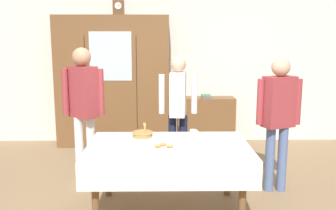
% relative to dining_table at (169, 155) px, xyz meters
% --- Properties ---
extents(ground_plane, '(12.00, 12.00, 0.00)m').
position_rel_dining_table_xyz_m(ground_plane, '(0.00, 0.24, -0.64)').
color(ground_plane, '#846B4C').
rests_on(ground_plane, ground).
extents(back_wall, '(6.40, 0.10, 2.70)m').
position_rel_dining_table_xyz_m(back_wall, '(0.00, 2.89, 0.71)').
color(back_wall, silver).
rests_on(back_wall, ground).
extents(dining_table, '(1.68, 1.10, 0.73)m').
position_rel_dining_table_xyz_m(dining_table, '(0.00, 0.00, 0.00)').
color(dining_table, brown).
rests_on(dining_table, ground).
extents(wall_cabinet, '(1.88, 0.46, 2.19)m').
position_rel_dining_table_xyz_m(wall_cabinet, '(-0.90, 2.59, 0.46)').
color(wall_cabinet, brown).
rests_on(wall_cabinet, ground).
extents(mantel_clock, '(0.18, 0.11, 0.24)m').
position_rel_dining_table_xyz_m(mantel_clock, '(-0.78, 2.59, 1.67)').
color(mantel_clock, brown).
rests_on(mantel_clock, wall_cabinet).
extents(bookshelf_low, '(0.99, 0.35, 0.81)m').
position_rel_dining_table_xyz_m(bookshelf_low, '(0.69, 2.64, -0.23)').
color(bookshelf_low, brown).
rests_on(bookshelf_low, ground).
extents(book_stack, '(0.16, 0.23, 0.05)m').
position_rel_dining_table_xyz_m(book_stack, '(0.69, 2.64, 0.20)').
color(book_stack, '#664C7A').
rests_on(book_stack, bookshelf_low).
extents(tea_cup_near_left, '(0.13, 0.13, 0.06)m').
position_rel_dining_table_xyz_m(tea_cup_near_left, '(0.29, 0.44, 0.12)').
color(tea_cup_near_left, white).
rests_on(tea_cup_near_left, dining_table).
extents(tea_cup_front_edge, '(0.13, 0.13, 0.06)m').
position_rel_dining_table_xyz_m(tea_cup_front_edge, '(-0.65, 0.22, 0.12)').
color(tea_cup_front_edge, white).
rests_on(tea_cup_front_edge, dining_table).
extents(tea_cup_back_edge, '(0.13, 0.13, 0.06)m').
position_rel_dining_table_xyz_m(tea_cup_back_edge, '(0.08, 0.14, 0.12)').
color(tea_cup_back_edge, white).
rests_on(tea_cup_back_edge, dining_table).
extents(tea_cup_near_right, '(0.13, 0.13, 0.06)m').
position_rel_dining_table_xyz_m(tea_cup_near_right, '(0.44, 0.22, 0.12)').
color(tea_cup_near_right, white).
rests_on(tea_cup_near_right, dining_table).
extents(tea_cup_far_left, '(0.13, 0.13, 0.06)m').
position_rel_dining_table_xyz_m(tea_cup_far_left, '(-0.63, 0.04, 0.12)').
color(tea_cup_far_left, silver).
rests_on(tea_cup_far_left, dining_table).
extents(bread_basket, '(0.24, 0.24, 0.16)m').
position_rel_dining_table_xyz_m(bread_basket, '(-0.29, 0.36, 0.13)').
color(bread_basket, '#9E7542').
rests_on(bread_basket, dining_table).
extents(pastry_plate, '(0.28, 0.28, 0.05)m').
position_rel_dining_table_xyz_m(pastry_plate, '(-0.05, -0.09, 0.10)').
color(pastry_plate, white).
rests_on(pastry_plate, dining_table).
extents(spoon_near_right, '(0.12, 0.02, 0.01)m').
position_rel_dining_table_xyz_m(spoon_near_right, '(0.28, 0.07, 0.10)').
color(spoon_near_right, silver).
rests_on(spoon_near_right, dining_table).
extents(spoon_mid_right, '(0.12, 0.02, 0.01)m').
position_rel_dining_table_xyz_m(spoon_mid_right, '(-0.42, 0.09, 0.10)').
color(spoon_mid_right, silver).
rests_on(spoon_mid_right, dining_table).
extents(spoon_far_right, '(0.12, 0.02, 0.01)m').
position_rel_dining_table_xyz_m(spoon_far_right, '(-0.41, -0.16, 0.10)').
color(spoon_far_right, silver).
rests_on(spoon_far_right, dining_table).
extents(person_beside_shelf, '(0.52, 0.38, 1.71)m').
position_rel_dining_table_xyz_m(person_beside_shelf, '(-1.05, 0.90, 0.41)').
color(person_beside_shelf, silver).
rests_on(person_beside_shelf, ground).
extents(person_behind_table_right, '(0.52, 0.38, 1.59)m').
position_rel_dining_table_xyz_m(person_behind_table_right, '(0.15, 1.27, 0.32)').
color(person_behind_table_right, '#191E38').
rests_on(person_behind_table_right, ground).
extents(person_near_right_end, '(0.52, 0.32, 1.60)m').
position_rel_dining_table_xyz_m(person_near_right_end, '(1.30, 0.56, 0.33)').
color(person_near_right_end, slate).
rests_on(person_near_right_end, ground).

